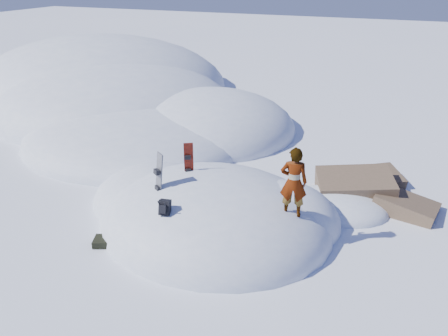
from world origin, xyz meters
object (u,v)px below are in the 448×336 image
at_px(person, 294,182).
at_px(backpack, 165,207).
at_px(snowboard_red, 189,165).
at_px(snowboard_dark, 158,181).

bearing_deg(person, backpack, 14.51).
bearing_deg(snowboard_red, snowboard_dark, -136.81).
bearing_deg(backpack, person, 16.71).
distance_m(snowboard_dark, backpack, 1.22).
relative_size(snowboard_dark, backpack, 3.59).
relative_size(snowboard_red, snowboard_dark, 0.88).
bearing_deg(person, snowboard_dark, -4.06).
height_order(snowboard_red, backpack, snowboard_red).
height_order(snowboard_red, snowboard_dark, snowboard_dark).
bearing_deg(snowboard_dark, backpack, -17.91).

